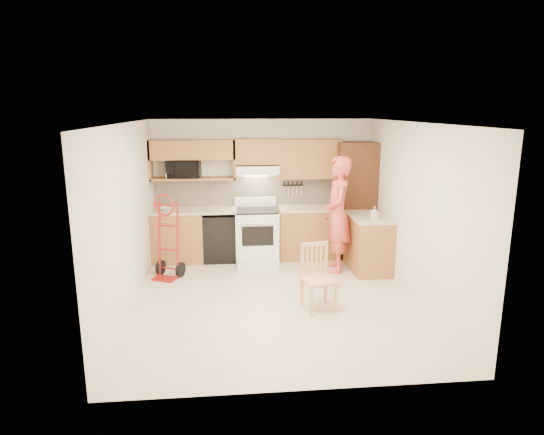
{
  "coord_description": "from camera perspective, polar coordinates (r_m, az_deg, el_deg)",
  "views": [
    {
      "loc": [
        -0.66,
        -6.29,
        2.69
      ],
      "look_at": [
        0.0,
        0.5,
        1.1
      ],
      "focal_mm": 31.06,
      "sensor_mm": 36.0,
      "label": 1
    }
  ],
  "objects": [
    {
      "name": "dining_chair",
      "position": [
        6.43,
        5.72,
        -7.31
      ],
      "size": [
        0.49,
        0.52,
        0.91
      ],
      "primitive_type": null,
      "rotation": [
        0.0,
        0.0,
        0.21
      ],
      "color": "tan",
      "rests_on": "ground"
    },
    {
      "name": "floor",
      "position": [
        6.88,
        0.41,
        -10.0
      ],
      "size": [
        4.0,
        4.5,
        0.02
      ],
      "primitive_type": "cube",
      "color": "beige",
      "rests_on": "ground"
    },
    {
      "name": "wall_back",
      "position": [
        8.69,
        -1.13,
        3.59
      ],
      "size": [
        4.0,
        0.02,
        2.5
      ],
      "primitive_type": "cube",
      "color": "silver",
      "rests_on": "ground"
    },
    {
      "name": "bowl",
      "position": [
        8.49,
        -12.73,
        1.08
      ],
      "size": [
        0.24,
        0.24,
        0.05
      ],
      "primitive_type": "imported",
      "rotation": [
        0.0,
        0.0,
        -0.13
      ],
      "color": "white",
      "rests_on": "countertop_left"
    },
    {
      "name": "knife_strip",
      "position": [
        8.7,
        2.52,
        3.52
      ],
      "size": [
        0.4,
        0.05,
        0.29
      ],
      "primitive_type": null,
      "color": "black",
      "rests_on": "backsplash"
    },
    {
      "name": "lower_cab_left",
      "position": [
        8.58,
        -11.32,
        -2.26
      ],
      "size": [
        0.9,
        0.6,
        0.9
      ],
      "primitive_type": "cube",
      "color": "#A16C2E",
      "rests_on": "ground"
    },
    {
      "name": "dishwasher",
      "position": [
        8.55,
        -6.3,
        -2.32
      ],
      "size": [
        0.6,
        0.6,
        0.85
      ],
      "primitive_type": "cube",
      "color": "black",
      "rests_on": "ground"
    },
    {
      "name": "person",
      "position": [
        7.87,
        7.93,
        0.36
      ],
      "size": [
        0.55,
        0.76,
        1.94
      ],
      "primitive_type": "imported",
      "rotation": [
        0.0,
        0.0,
        -1.7
      ],
      "color": "#E14E45",
      "rests_on": "ground"
    },
    {
      "name": "lower_cab_right",
      "position": [
        8.67,
        4.54,
        -1.89
      ],
      "size": [
        1.14,
        0.6,
        0.9
      ],
      "primitive_type": "cube",
      "color": "#A16C2E",
      "rests_on": "ground"
    },
    {
      "name": "upper_cab_left",
      "position": [
        8.42,
        -9.65,
        8.11
      ],
      "size": [
        1.5,
        0.33,
        0.34
      ],
      "primitive_type": "cube",
      "color": "#A16C2E",
      "rests_on": "wall_back"
    },
    {
      "name": "soap_bottle",
      "position": [
        7.76,
        12.3,
        0.57
      ],
      "size": [
        0.1,
        0.1,
        0.21
      ],
      "primitive_type": "imported",
      "rotation": [
        0.0,
        0.0,
        0.08
      ],
      "color": "white",
      "rests_on": "countertop_return"
    },
    {
      "name": "hand_truck",
      "position": [
        7.71,
        -12.74,
        -2.77
      ],
      "size": [
        0.63,
        0.6,
        1.24
      ],
      "primitive_type": null,
      "rotation": [
        0.0,
        0.0,
        -0.4
      ],
      "color": "#A81B17",
      "rests_on": "ground"
    },
    {
      "name": "range",
      "position": [
        8.34,
        -1.87,
        -1.71
      ],
      "size": [
        0.75,
        0.99,
        1.11
      ],
      "primitive_type": null,
      "color": "white",
      "rests_on": "ground"
    },
    {
      "name": "wall_front",
      "position": [
        4.33,
        3.57,
        -6.35
      ],
      "size": [
        4.0,
        0.02,
        2.5
      ],
      "primitive_type": "cube",
      "color": "silver",
      "rests_on": "ground"
    },
    {
      "name": "cab_return_right",
      "position": [
        8.12,
        11.59,
        -3.16
      ],
      "size": [
        0.6,
        1.0,
        0.9
      ],
      "primitive_type": "cube",
      "color": "#A16C2E",
      "rests_on": "ground"
    },
    {
      "name": "upper_shelf_mw",
      "position": [
        8.48,
        -9.52,
        4.68
      ],
      "size": [
        1.5,
        0.33,
        0.04
      ],
      "primitive_type": "cube",
      "color": "#A16C2E",
      "rests_on": "wall_back"
    },
    {
      "name": "upper_cab_center",
      "position": [
        8.42,
        -1.88,
        8.01
      ],
      "size": [
        0.76,
        0.33,
        0.44
      ],
      "primitive_type": "cube",
      "color": "#A16C2E",
      "rests_on": "wall_back"
    },
    {
      "name": "pantry_tall",
      "position": [
        8.71,
        9.93,
        2.08
      ],
      "size": [
        0.7,
        0.6,
        2.1
      ],
      "primitive_type": "cube",
      "color": "#562A14",
      "rests_on": "ground"
    },
    {
      "name": "countertop_left",
      "position": [
        8.45,
        -9.44,
        0.85
      ],
      "size": [
        1.5,
        0.63,
        0.04
      ],
      "primitive_type": "cube",
      "color": "beige",
      "rests_on": "lower_cab_left"
    },
    {
      "name": "microwave",
      "position": [
        8.47,
        -10.65,
        5.86
      ],
      "size": [
        0.61,
        0.43,
        0.32
      ],
      "primitive_type": "imported",
      "rotation": [
        0.0,
        0.0,
        -0.06
      ],
      "color": "black",
      "rests_on": "upper_shelf_mw"
    },
    {
      "name": "wall_right",
      "position": [
        6.98,
        17.07,
        0.63
      ],
      "size": [
        0.02,
        4.5,
        2.5
      ],
      "primitive_type": "cube",
      "color": "silver",
      "rests_on": "ground"
    },
    {
      "name": "backsplash",
      "position": [
        8.68,
        -1.11,
        3.24
      ],
      "size": [
        3.92,
        0.03,
        0.55
      ],
      "primitive_type": "cube",
      "color": "beige",
      "rests_on": "wall_back"
    },
    {
      "name": "ceiling",
      "position": [
        6.33,
        0.45,
        11.49
      ],
      "size": [
        4.0,
        4.5,
        0.02
      ],
      "primitive_type": "cube",
      "color": "white",
      "rests_on": "ground"
    },
    {
      "name": "range_hood",
      "position": [
        8.39,
        -1.83,
        5.87
      ],
      "size": [
        0.76,
        0.46,
        0.14
      ],
      "primitive_type": "cube",
      "color": "white",
      "rests_on": "wall_back"
    },
    {
      "name": "wall_left",
      "position": [
        6.59,
        -17.23,
        -0.1
      ],
      "size": [
        0.02,
        4.5,
        2.5
      ],
      "primitive_type": "cube",
      "color": "silver",
      "rests_on": "ground"
    },
    {
      "name": "countertop_right",
      "position": [
        8.56,
        4.6,
        1.15
      ],
      "size": [
        1.14,
        0.63,
        0.04
      ],
      "primitive_type": "cube",
      "color": "beige",
      "rests_on": "lower_cab_right"
    },
    {
      "name": "countertop_return",
      "position": [
        8.0,
        11.74,
        0.07
      ],
      "size": [
        0.63,
        1.0,
        0.04
      ],
      "primitive_type": "cube",
      "color": "beige",
      "rests_on": "cab_return_right"
    },
    {
      "name": "upper_cab_right",
      "position": [
        8.55,
        4.54,
        7.11
      ],
      "size": [
        1.14,
        0.33,
        0.7
      ],
      "primitive_type": "cube",
      "color": "#A16C2E",
      "rests_on": "wall_back"
    }
  ]
}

